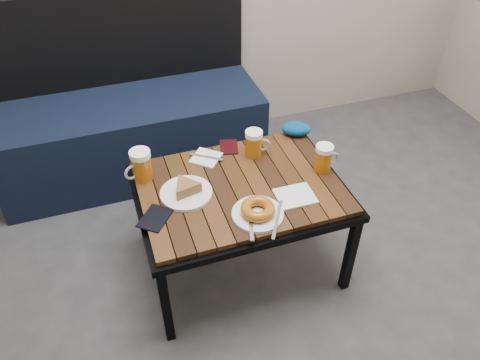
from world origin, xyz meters
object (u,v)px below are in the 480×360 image
object	(u,v)px
passport_burgundy	(229,147)
knit_pouch	(296,129)
cafe_table	(240,193)
beer_mug_right	(324,158)
bench	(131,128)
plate_bagel	(258,211)
passport_navy	(155,218)
plate_pie	(186,190)
beer_mug_left	(141,165)
beer_mug_centre	(254,143)

from	to	relation	value
passport_burgundy	knit_pouch	xyz separation A→B (m)	(0.32, 0.00, 0.03)
cafe_table	beer_mug_right	xyz separation A→B (m)	(0.36, -0.01, 0.10)
bench	passport_burgundy	bearing A→B (deg)	-58.35
plate_bagel	passport_navy	size ratio (longest dim) A/B	1.90
plate_pie	passport_burgundy	size ratio (longest dim) A/B	1.90
beer_mug_right	plate_bagel	xyz separation A→B (m)	(-0.35, -0.17, -0.04)
bench	passport_navy	world-z (taller)	bench
knit_pouch	bench	bearing A→B (deg)	139.02
beer_mug_right	plate_bagel	size ratio (longest dim) A/B	0.48
knit_pouch	beer_mug_left	bearing A→B (deg)	-172.91
passport_burgundy	plate_bagel	bearing A→B (deg)	-78.61
beer_mug_left	passport_navy	distance (m)	0.26
bench	passport_burgundy	size ratio (longest dim) A/B	12.91
plate_pie	passport_navy	size ratio (longest dim) A/B	1.60
beer_mug_left	beer_mug_centre	xyz separation A→B (m)	(0.49, 0.01, -0.01)
beer_mug_left	passport_burgundy	size ratio (longest dim) A/B	1.24
cafe_table	beer_mug_right	bearing A→B (deg)	-1.63
cafe_table	passport_burgundy	xyz separation A→B (m)	(0.04, 0.26, 0.05)
cafe_table	beer_mug_centre	bearing A→B (deg)	54.77
beer_mug_centre	beer_mug_left	bearing A→B (deg)	-165.42
plate_bagel	passport_burgundy	distance (m)	0.45
beer_mug_centre	passport_navy	size ratio (longest dim) A/B	0.93
passport_navy	passport_burgundy	world-z (taller)	same
beer_mug_right	plate_pie	bearing A→B (deg)	-179.63
beer_mug_right	passport_navy	bearing A→B (deg)	-171.65
beer_mug_centre	plate_bagel	size ratio (longest dim) A/B	0.49
cafe_table	plate_pie	world-z (taller)	plate_pie
plate_pie	passport_navy	xyz separation A→B (m)	(-0.14, -0.09, -0.02)
beer_mug_left	passport_navy	xyz separation A→B (m)	(0.00, -0.25, -0.06)
passport_burgundy	knit_pouch	world-z (taller)	knit_pouch
beer_mug_left	passport_burgundy	distance (m)	0.41
cafe_table	beer_mug_right	world-z (taller)	beer_mug_right
plate_pie	beer_mug_centre	bearing A→B (deg)	24.99
passport_navy	plate_bagel	bearing A→B (deg)	22.65
cafe_table	plate_bagel	xyz separation A→B (m)	(0.01, -0.19, 0.07)
bench	beer_mug_right	distance (m)	1.15
bench	knit_pouch	xyz separation A→B (m)	(0.70, -0.61, 0.23)
beer_mug_centre	passport_navy	distance (m)	0.55
beer_mug_left	plate_bagel	world-z (taller)	beer_mug_left
bench	passport_navy	xyz separation A→B (m)	(-0.02, -0.94, 0.20)
beer_mug_left	passport_navy	world-z (taller)	beer_mug_left
beer_mug_left	plate_pie	world-z (taller)	beer_mug_left
beer_mug_right	passport_burgundy	bearing A→B (deg)	143.34
bench	passport_burgundy	world-z (taller)	bench
beer_mug_centre	knit_pouch	xyz separation A→B (m)	(0.24, 0.08, -0.03)
bench	plate_pie	bearing A→B (deg)	-82.01
bench	passport_navy	size ratio (longest dim) A/B	10.83
plate_bagel	beer_mug_right	bearing A→B (deg)	26.22
beer_mug_left	beer_mug_right	bearing A→B (deg)	143.13
beer_mug_centre	passport_burgundy	xyz separation A→B (m)	(-0.09, 0.08, -0.06)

